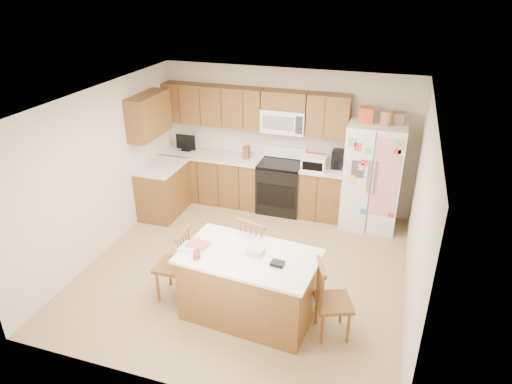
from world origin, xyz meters
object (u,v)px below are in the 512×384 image
(stove, at_px, (281,186))
(windsor_chair_back, at_px, (258,254))
(refrigerator, at_px, (373,175))
(windsor_chair_right, at_px, (331,302))
(windsor_chair_left, at_px, (175,265))
(island, at_px, (249,285))

(stove, xyz_separation_m, windsor_chair_back, (0.28, -2.27, 0.03))
(refrigerator, distance_m, windsor_chair_right, 2.88)
(windsor_chair_back, bearing_deg, windsor_chair_left, -150.27)
(windsor_chair_left, distance_m, windsor_chair_right, 2.07)
(stove, distance_m, windsor_chair_back, 2.28)
(stove, relative_size, refrigerator, 0.55)
(windsor_chair_left, bearing_deg, island, -3.51)
(refrigerator, bearing_deg, windsor_chair_left, -129.26)
(windsor_chair_back, relative_size, windsor_chair_right, 1.08)
(stove, distance_m, island, 2.90)
(stove, xyz_separation_m, island, (0.37, -2.88, -0.02))
(stove, xyz_separation_m, windsor_chair_left, (-0.68, -2.82, 0.01))
(island, bearing_deg, windsor_chair_back, 97.80)
(refrigerator, bearing_deg, windsor_chair_right, -93.65)
(refrigerator, relative_size, island, 1.18)
(windsor_chair_back, height_order, windsor_chair_right, windsor_chair_back)
(island, relative_size, windsor_chair_left, 1.70)
(windsor_chair_left, height_order, windsor_chair_back, windsor_chair_back)
(windsor_chair_right, bearing_deg, island, 178.54)
(island, bearing_deg, refrigerator, 66.84)
(windsor_chair_left, bearing_deg, windsor_chair_back, 29.73)
(refrigerator, xyz_separation_m, island, (-1.20, -2.82, -0.47))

